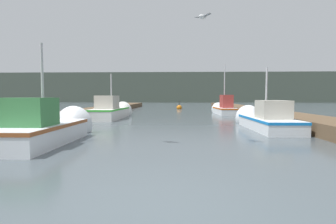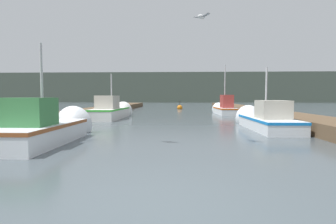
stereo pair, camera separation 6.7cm
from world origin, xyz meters
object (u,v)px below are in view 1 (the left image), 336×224
fishing_boat_3 (224,108)px  mooring_piling_0 (227,105)px  fishing_boat_2 (113,111)px  channel_buoy (179,108)px  fishing_boat_0 (47,128)px  fishing_boat_1 (263,120)px  seagull_1 (202,17)px

fishing_boat_3 → mooring_piling_0: size_ratio=4.06×
fishing_boat_2 → fishing_boat_3: (8.27, 4.52, -0.03)m
mooring_piling_0 → channel_buoy: 5.70m
fishing_boat_0 → channel_buoy: 22.44m
fishing_boat_1 → channel_buoy: bearing=101.6°
fishing_boat_2 → channel_buoy: 13.46m
channel_buoy → seagull_1: seagull_1 is taller
fishing_boat_3 → fishing_boat_2: bearing=-153.8°
fishing_boat_1 → mooring_piling_0: 15.25m
fishing_boat_2 → seagull_1: 11.50m
fishing_boat_3 → seagull_1: 14.95m
fishing_boat_1 → fishing_boat_3: size_ratio=1.13×
channel_buoy → seagull_1: (0.62, -22.37, 3.64)m
fishing_boat_1 → mooring_piling_0: (1.10, 15.21, 0.20)m
fishing_boat_3 → channel_buoy: size_ratio=4.27×
fishing_boat_0 → mooring_piling_0: fishing_boat_0 is taller
fishing_boat_3 → mooring_piling_0: (1.25, 5.37, 0.13)m
mooring_piling_0 → channel_buoy: (-4.96, 2.76, -0.42)m
channel_buoy → mooring_piling_0: bearing=-29.1°
mooring_piling_0 → channel_buoy: bearing=150.9°
fishing_boat_1 → fishing_boat_3: 9.85m
mooring_piling_0 → seagull_1: size_ratio=2.40×
fishing_boat_1 → fishing_boat_2: fishing_boat_2 is taller
fishing_boat_1 → channel_buoy: size_ratio=4.83×
fishing_boat_1 → seagull_1: (-3.25, -4.39, 3.42)m
fishing_boat_1 → fishing_boat_2: 9.96m
mooring_piling_0 → channel_buoy: size_ratio=1.05×
fishing_boat_0 → fishing_boat_2: 9.37m
fishing_boat_1 → fishing_boat_3: fishing_boat_3 is taller
fishing_boat_0 → fishing_boat_2: fishing_boat_0 is taller
fishing_boat_0 → fishing_boat_3: size_ratio=0.96×
fishing_boat_3 → channel_buoy: bearing=112.1°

